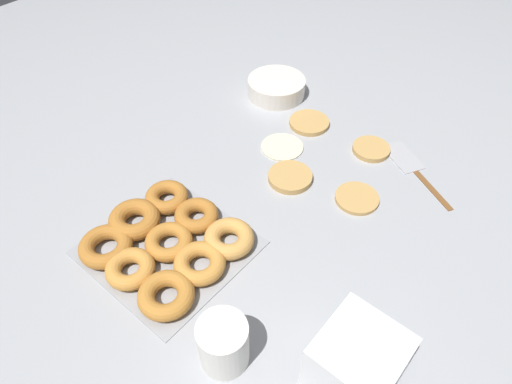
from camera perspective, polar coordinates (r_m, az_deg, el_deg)
ground_plane at (r=1.07m, az=5.51°, el=-0.34°), size 3.00×3.00×0.00m
pancake_0 at (r=1.21m, az=14.20°, el=5.24°), size 0.10×0.10×0.01m
pancake_1 at (r=1.27m, az=6.67°, el=8.60°), size 0.11×0.11×0.01m
pancake_2 at (r=1.19m, az=3.30°, el=5.73°), size 0.11×0.11×0.01m
pancake_3 at (r=1.08m, az=12.50°, el=-0.76°), size 0.10×0.10×0.01m
pancake_4 at (r=1.10m, az=4.29°, el=1.87°), size 0.11×0.11×0.02m
donut_tray at (r=0.97m, az=-11.20°, el=-6.24°), size 0.31×0.30×0.04m
batter_bowl at (r=1.37m, az=2.57°, el=12.95°), size 0.17×0.17×0.05m
container_stack at (r=0.79m, az=12.57°, el=-19.98°), size 0.13×0.13×0.12m
paper_cup at (r=0.80m, az=-4.12°, el=-18.38°), size 0.09×0.09×0.10m
spatula at (r=1.20m, az=18.59°, el=3.38°), size 0.24×0.15×0.01m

